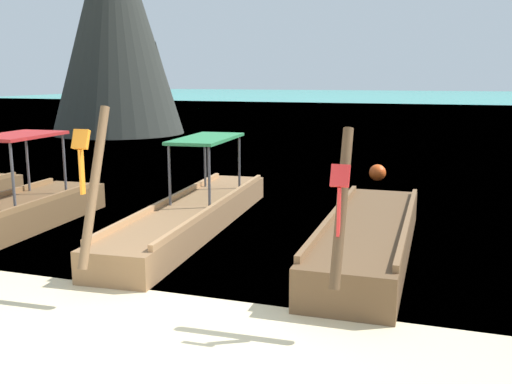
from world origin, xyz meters
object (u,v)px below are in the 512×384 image
object	(u,v)px
karst_rock	(117,23)
mooring_buoy_near	(377,173)
longtail_boat_red_ribbon	(368,238)
longtail_boat_pink_ribbon	(1,217)
longtail_boat_orange_ribbon	(193,213)

from	to	relation	value
karst_rock	mooring_buoy_near	world-z (taller)	karst_rock
longtail_boat_red_ribbon	mooring_buoy_near	size ratio (longest dim) A/B	12.83
longtail_boat_pink_ribbon	longtail_boat_red_ribbon	size ratio (longest dim) A/B	1.00
longtail_boat_pink_ribbon	mooring_buoy_near	xyz separation A→B (m)	(5.81, 7.82, -0.10)
karst_rock	longtail_boat_red_ribbon	bearing A→B (deg)	-48.79
longtail_boat_orange_ribbon	karst_rock	bearing A→B (deg)	125.11
longtail_boat_pink_ribbon	karst_rock	world-z (taller)	karst_rock
longtail_boat_orange_ribbon	mooring_buoy_near	distance (m)	6.88
longtail_boat_orange_ribbon	mooring_buoy_near	size ratio (longest dim) A/B	15.59
longtail_boat_pink_ribbon	karst_rock	bearing A→B (deg)	115.02
longtail_boat_red_ribbon	karst_rock	world-z (taller)	karst_rock
longtail_boat_pink_ribbon	longtail_boat_orange_ribbon	distance (m)	3.47
longtail_boat_pink_ribbon	karst_rock	size ratio (longest dim) A/B	0.53
longtail_boat_orange_ribbon	karst_rock	xyz separation A→B (m)	(-11.41, 16.22, 5.13)
longtail_boat_pink_ribbon	longtail_boat_orange_ribbon	size ratio (longest dim) A/B	0.82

